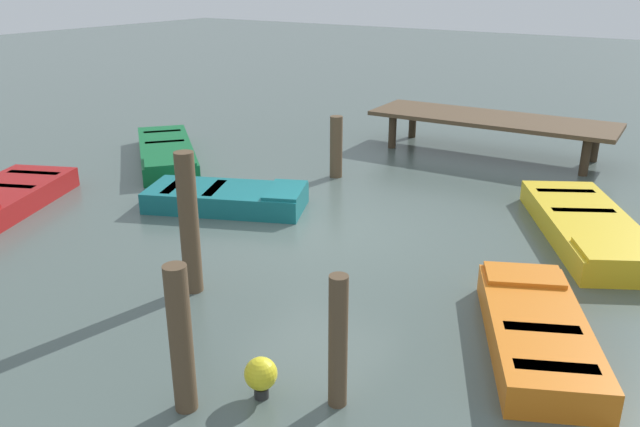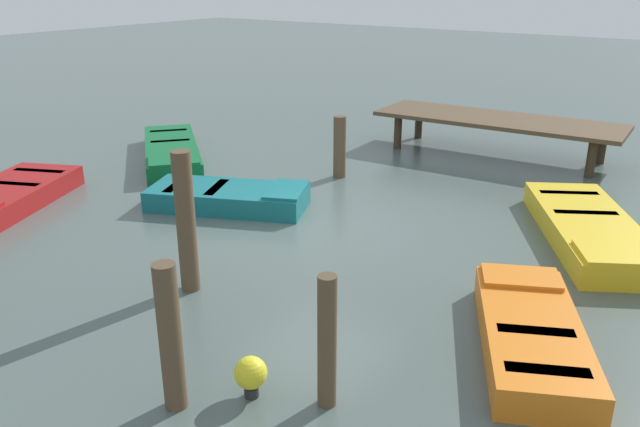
{
  "view_description": "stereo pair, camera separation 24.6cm",
  "coord_description": "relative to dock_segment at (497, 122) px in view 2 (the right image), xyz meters",
  "views": [
    {
      "loc": [
        5.75,
        -8.71,
        4.32
      ],
      "look_at": [
        0.0,
        0.0,
        0.35
      ],
      "focal_mm": 35.84,
      "sensor_mm": 36.0,
      "label": 1
    },
    {
      "loc": [
        5.96,
        -8.57,
        4.32
      ],
      "look_at": [
        0.0,
        0.0,
        0.35
      ],
      "focal_mm": 35.84,
      "sensor_mm": 36.0,
      "label": 2
    }
  ],
  "objects": [
    {
      "name": "ground_plane",
      "position": [
        -0.72,
        -6.62,
        -0.85
      ],
      "size": [
        80.0,
        80.0,
        0.0
      ],
      "primitive_type": "plane",
      "color": "#4C5B56"
    },
    {
      "name": "dock_segment",
      "position": [
        0.0,
        0.0,
        0.0
      ],
      "size": [
        5.99,
        2.16,
        0.95
      ],
      "rotation": [
        0.0,
        0.0,
        0.05
      ],
      "color": "brown",
      "rests_on": "ground_plane"
    },
    {
      "name": "rowboat_teal",
      "position": [
        -2.89,
        -6.58,
        -0.63
      ],
      "size": [
        3.28,
        2.39,
        0.46
      ],
      "rotation": [
        0.0,
        0.0,
        0.42
      ],
      "color": "#14666B",
      "rests_on": "ground_plane"
    },
    {
      "name": "rowboat_yellow",
      "position": [
        3.28,
        -4.32,
        -0.63
      ],
      "size": [
        3.12,
        4.06,
        0.46
      ],
      "rotation": [
        0.0,
        0.0,
        5.23
      ],
      "color": "gold",
      "rests_on": "ground_plane"
    },
    {
      "name": "rowboat_red",
      "position": [
        -6.48,
        -9.07,
        -0.63
      ],
      "size": [
        2.64,
        3.53,
        0.46
      ],
      "rotation": [
        0.0,
        0.0,
        5.14
      ],
      "color": "maroon",
      "rests_on": "ground_plane"
    },
    {
      "name": "rowboat_orange",
      "position": [
        3.51,
        -8.22,
        -0.63
      ],
      "size": [
        2.28,
        3.1,
        0.46
      ],
      "rotation": [
        0.0,
        0.0,
        2.02
      ],
      "color": "orange",
      "rests_on": "ground_plane"
    },
    {
      "name": "rowboat_green",
      "position": [
        -6.32,
        -4.9,
        -0.63
      ],
      "size": [
        3.89,
        3.57,
        0.46
      ],
      "rotation": [
        0.0,
        0.0,
        5.58
      ],
      "color": "#0F602D",
      "rests_on": "ground_plane"
    },
    {
      "name": "mooring_piling_mid_right",
      "position": [
        0.78,
        -11.45,
        -0.02
      ],
      "size": [
        0.24,
        0.24,
        1.66
      ],
      "primitive_type": "cylinder",
      "color": "brown",
      "rests_on": "ground_plane"
    },
    {
      "name": "mooring_piling_center",
      "position": [
        2.07,
        -10.51,
        -0.09
      ],
      "size": [
        0.2,
        0.2,
        1.51
      ],
      "primitive_type": "cylinder",
      "color": "brown",
      "rests_on": "ground_plane"
    },
    {
      "name": "mooring_piling_near_right",
      "position": [
        -1.03,
        -9.46,
        0.18
      ],
      "size": [
        0.27,
        0.27,
        2.06
      ],
      "primitive_type": "cylinder",
      "color": "brown",
      "rests_on": "ground_plane"
    },
    {
      "name": "mooring_piling_far_left",
      "position": [
        -2.21,
        -3.71,
        -0.16
      ],
      "size": [
        0.28,
        0.28,
        1.37
      ],
      "primitive_type": "cylinder",
      "color": "brown",
      "rests_on": "ground_plane"
    },
    {
      "name": "marker_buoy",
      "position": [
        1.33,
        -10.88,
        -0.56
      ],
      "size": [
        0.36,
        0.36,
        0.48
      ],
      "color": "#262626",
      "rests_on": "ground_plane"
    }
  ]
}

